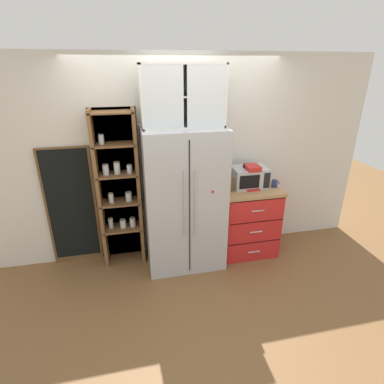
% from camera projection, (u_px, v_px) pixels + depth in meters
% --- Properties ---
extents(ground_plane, '(10.84, 10.84, 0.00)m').
position_uv_depth(ground_plane, '(185.00, 260.00, 4.05)').
color(ground_plane, brown).
extents(wall_back_cream, '(5.13, 0.10, 2.55)m').
position_uv_depth(wall_back_cream, '(178.00, 160.00, 3.91)').
color(wall_back_cream, silver).
rests_on(wall_back_cream, ground).
extents(refrigerator, '(0.95, 0.67, 1.76)m').
position_uv_depth(refrigerator, '(184.00, 199.00, 3.73)').
color(refrigerator, '#B7BABF').
rests_on(refrigerator, ground).
extents(pantry_shelf_column, '(0.55, 0.31, 1.96)m').
position_uv_depth(pantry_shelf_column, '(119.00, 187.00, 3.75)').
color(pantry_shelf_column, brown).
rests_on(pantry_shelf_column, ground).
extents(counter_cabinet, '(0.76, 0.59, 0.94)m').
position_uv_depth(counter_cabinet, '(248.00, 220.00, 4.10)').
color(counter_cabinet, red).
rests_on(counter_cabinet, ground).
extents(microwave, '(0.44, 0.33, 0.26)m').
position_uv_depth(microwave, '(249.00, 177.00, 3.91)').
color(microwave, '#B7BABF').
rests_on(microwave, counter_cabinet).
extents(coffee_maker, '(0.17, 0.20, 0.31)m').
position_uv_depth(coffee_maker, '(251.00, 176.00, 3.87)').
color(coffee_maker, red).
rests_on(coffee_maker, counter_cabinet).
extents(mug_navy, '(0.11, 0.07, 0.10)m').
position_uv_depth(mug_navy, '(274.00, 183.00, 3.93)').
color(mug_navy, navy).
rests_on(mug_navy, counter_cabinet).
extents(bottle_amber, '(0.06, 0.06, 0.25)m').
position_uv_depth(bottle_amber, '(230.00, 183.00, 3.79)').
color(bottle_amber, brown).
rests_on(bottle_amber, counter_cabinet).
extents(upper_cabinet, '(0.91, 0.32, 0.66)m').
position_uv_depth(upper_cabinet, '(182.00, 96.00, 3.30)').
color(upper_cabinet, silver).
rests_on(upper_cabinet, refrigerator).
extents(chalkboard_menu, '(0.60, 0.04, 1.53)m').
position_uv_depth(chalkboard_menu, '(72.00, 207.00, 3.77)').
color(chalkboard_menu, brown).
rests_on(chalkboard_menu, ground).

